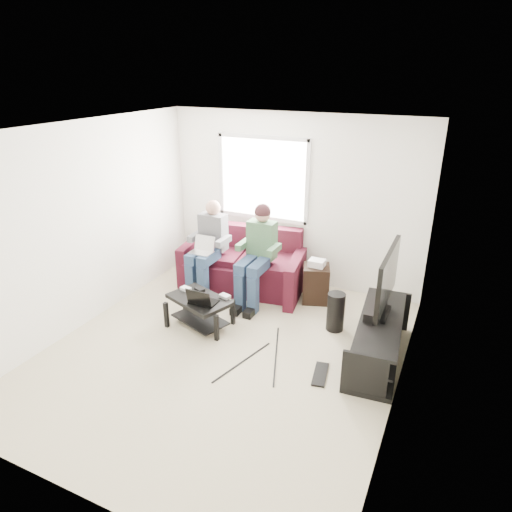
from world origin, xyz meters
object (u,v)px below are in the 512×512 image
(subwoofer, at_px, (336,312))
(sofa, at_px, (243,266))
(coffee_table, at_px, (199,305))
(tv, at_px, (387,279))
(tv_stand, at_px, (379,341))
(end_table, at_px, (316,283))

(subwoofer, bearing_deg, sofa, 158.67)
(coffee_table, height_order, tv, tv)
(coffee_table, xyz_separation_m, tv_stand, (2.28, 0.25, -0.06))
(coffee_table, height_order, tv_stand, tv_stand)
(sofa, relative_size, tv_stand, 1.27)
(sofa, xyz_separation_m, end_table, (1.18, 0.00, -0.04))
(sofa, height_order, tv_stand, sofa)
(sofa, distance_m, tv_stand, 2.52)
(subwoofer, bearing_deg, coffee_table, -158.11)
(tv_stand, xyz_separation_m, tv, (-0.00, 0.10, 0.75))
(coffee_table, height_order, end_table, end_table)
(coffee_table, relative_size, tv, 0.85)
(tv_stand, bearing_deg, sofa, 155.25)
(sofa, distance_m, coffee_table, 1.31)
(tv_stand, relative_size, subwoofer, 3.11)
(subwoofer, bearing_deg, end_table, 126.55)
(tv_stand, relative_size, tv, 1.46)
(tv, xyz_separation_m, end_table, (-1.11, 0.96, -0.69))
(tv, height_order, subwoofer, tv)
(tv_stand, height_order, tv, tv)
(tv, distance_m, subwoofer, 1.01)
(sofa, relative_size, tv, 1.86)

